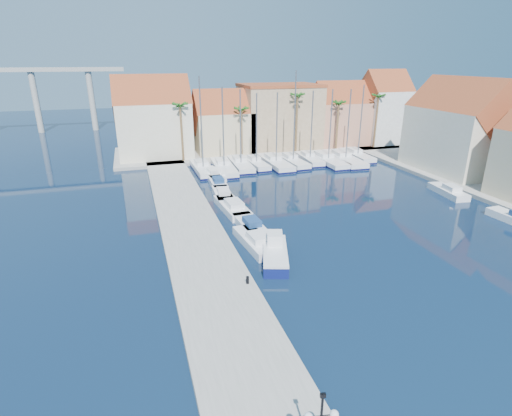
{
  "coord_description": "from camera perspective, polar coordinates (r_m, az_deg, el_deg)",
  "views": [
    {
      "loc": [
        -13.69,
        -23.18,
        16.21
      ],
      "look_at": [
        -3.2,
        10.56,
        3.0
      ],
      "focal_mm": 28.0,
      "sensor_mm": 36.0,
      "label": 1
    }
  ],
  "objects": [
    {
      "name": "motorboat_west_1",
      "position": [
        40.28,
        -0.84,
        -2.44
      ],
      "size": [
        2.34,
        6.22,
        1.4
      ],
      "rotation": [
        0.0,
        0.0,
        0.06
      ],
      "color": "white",
      "rests_on": "ground"
    },
    {
      "name": "shore_east",
      "position": [
        61.64,
        31.63,
        2.39
      ],
      "size": [
        12.0,
        60.0,
        0.5
      ],
      "primitive_type": "cube",
      "color": "gray",
      "rests_on": "ground"
    },
    {
      "name": "motorboat_east_1",
      "position": [
        56.27,
        25.81,
        2.2
      ],
      "size": [
        2.72,
        6.33,
        1.4
      ],
      "rotation": [
        0.0,
        0.0,
        -0.13
      ],
      "color": "white",
      "rests_on": "ground"
    },
    {
      "name": "sailboat_9",
      "position": [
        71.97,
        14.13,
        7.35
      ],
      "size": [
        2.92,
        9.54,
        12.34
      ],
      "rotation": [
        0.0,
        0.0,
        -0.05
      ],
      "color": "white",
      "rests_on": "ground"
    },
    {
      "name": "sailboat_1",
      "position": [
        62.1,
        -4.65,
        5.85
      ],
      "size": [
        3.43,
        10.81,
        12.53
      ],
      "rotation": [
        0.0,
        0.0,
        -0.06
      ],
      "color": "white",
      "rests_on": "ground"
    },
    {
      "name": "building_1",
      "position": [
        72.74,
        -4.71,
        11.8
      ],
      "size": [
        10.3,
        8.0,
        11.0
      ],
      "color": "beige",
      "rests_on": "shore_north"
    },
    {
      "name": "ground",
      "position": [
        31.42,
        11.58,
        -11.02
      ],
      "size": [
        260.0,
        260.0,
        0.0
      ],
      "primitive_type": "plane",
      "color": "black",
      "rests_on": "ground"
    },
    {
      "name": "sailboat_8",
      "position": [
        69.02,
        12.44,
        6.91
      ],
      "size": [
        3.96,
        12.07,
        11.83
      ],
      "rotation": [
        0.0,
        0.0,
        -0.07
      ],
      "color": "white",
      "rests_on": "ground"
    },
    {
      "name": "palm_0",
      "position": [
        66.02,
        -10.79,
        13.95
      ],
      "size": [
        2.6,
        2.6,
        10.15
      ],
      "color": "brown",
      "rests_on": "shore_north"
    },
    {
      "name": "building_4",
      "position": [
        84.53,
        17.7,
        13.29
      ],
      "size": [
        8.3,
        8.0,
        14.0
      ],
      "color": "silver",
      "rests_on": "shore_north"
    },
    {
      "name": "building_0",
      "position": [
        70.95,
        -14.44,
        12.03
      ],
      "size": [
        12.3,
        9.0,
        13.5
      ],
      "color": "beige",
      "rests_on": "shore_north"
    },
    {
      "name": "viaduct",
      "position": [
        108.37,
        -31.89,
        14.4
      ],
      "size": [
        48.0,
        2.2,
        14.45
      ],
      "color": "#9E9E99",
      "rests_on": "ground"
    },
    {
      "name": "motorboat_west_0",
      "position": [
        36.81,
        -0.05,
        -4.75
      ],
      "size": [
        2.75,
        6.75,
        1.4
      ],
      "rotation": [
        0.0,
        0.0,
        0.1
      ],
      "color": "white",
      "rests_on": "ground"
    },
    {
      "name": "palm_4",
      "position": [
        78.75,
        17.09,
        14.79
      ],
      "size": [
        2.6,
        2.6,
        10.65
      ],
      "color": "brown",
      "rests_on": "shore_north"
    },
    {
      "name": "sailboat_2",
      "position": [
        63.82,
        -2.26,
        6.31
      ],
      "size": [
        3.04,
        9.99,
        12.08
      ],
      "rotation": [
        0.0,
        0.0,
        -0.04
      ],
      "color": "white",
      "rests_on": "ground"
    },
    {
      "name": "sailboat_7",
      "position": [
        67.67,
        10.03,
        6.81
      ],
      "size": [
        3.18,
        11.4,
        11.88
      ],
      "rotation": [
        0.0,
        0.0,
        0.02
      ],
      "color": "white",
      "rests_on": "ground"
    },
    {
      "name": "sailboat_5",
      "position": [
        66.03,
        5.13,
        6.77
      ],
      "size": [
        2.88,
        9.51,
        14.63
      ],
      "rotation": [
        0.0,
        0.0,
        0.04
      ],
      "color": "white",
      "rests_on": "ground"
    },
    {
      "name": "motorboat_west_4",
      "position": [
        54.32,
        -5.48,
        3.6
      ],
      "size": [
        2.12,
        5.98,
        1.4
      ],
      "rotation": [
        0.0,
        0.0,
        -0.04
      ],
      "color": "white",
      "rests_on": "ground"
    },
    {
      "name": "motorboat_west_2",
      "position": [
        45.36,
        -3.38,
        0.21
      ],
      "size": [
        2.89,
        7.47,
        1.4
      ],
      "rotation": [
        0.0,
        0.0,
        0.08
      ],
      "color": "white",
      "rests_on": "ground"
    },
    {
      "name": "palm_3",
      "position": [
        74.7,
        11.75,
        14.25
      ],
      "size": [
        2.6,
        2.6,
        9.65
      ],
      "color": "brown",
      "rests_on": "shore_north"
    },
    {
      "name": "motorboat_west_3",
      "position": [
        49.51,
        -4.76,
        1.94
      ],
      "size": [
        2.41,
        6.31,
        1.4
      ],
      "rotation": [
        0.0,
        0.0,
        -0.07
      ],
      "color": "white",
      "rests_on": "ground"
    },
    {
      "name": "sailboat_0",
      "position": [
        61.7,
        -7.63,
        5.67
      ],
      "size": [
        2.73,
        9.77,
        14.02
      ],
      "rotation": [
        0.0,
        0.0,
        0.02
      ],
      "color": "white",
      "rests_on": "ground"
    },
    {
      "name": "bollard",
      "position": [
        30.16,
        -1.22,
        -10.25
      ],
      "size": [
        0.23,
        0.23,
        0.57
      ],
      "primitive_type": "cylinder",
      "color": "black",
      "rests_on": "quay_west"
    },
    {
      "name": "building_2",
      "position": [
        76.67,
        3.35,
        13.01
      ],
      "size": [
        14.2,
        10.2,
        11.5
      ],
      "color": "#9E8361",
      "rests_on": "shore_north"
    },
    {
      "name": "fishing_boat",
      "position": [
        34.3,
        2.73,
        -6.4
      ],
      "size": [
        3.78,
        6.36,
        2.11
      ],
      "rotation": [
        0.0,
        0.0,
        -0.31
      ],
      "color": "#0E1856",
      "rests_on": "ground"
    },
    {
      "name": "building_3",
      "position": [
        80.81,
        11.8,
        12.72
      ],
      "size": [
        10.3,
        8.0,
        12.0
      ],
      "color": "tan",
      "rests_on": "shore_north"
    },
    {
      "name": "motorboat_west_5",
      "position": [
        58.84,
        -6.24,
        4.9
      ],
      "size": [
        2.84,
        7.05,
        1.4
      ],
      "rotation": [
        0.0,
        0.0,
        0.09
      ],
      "color": "white",
      "rests_on": "ground"
    },
    {
      "name": "quay_west",
      "position": [
        40.28,
        -9.17,
        -3.12
      ],
      "size": [
        6.0,
        77.0,
        0.5
      ],
      "primitive_type": "cube",
      "color": "gray",
      "rests_on": "ground"
    },
    {
      "name": "sailboat_3",
      "position": [
        64.26,
        -0.06,
        6.44
      ],
      "size": [
        2.62,
        8.44,
        11.45
      ],
      "rotation": [
        0.0,
        0.0,
        0.05
      ],
      "color": "white",
      "rests_on": "ground"
    },
    {
      "name": "palm_1",
      "position": [
        68.02,
        -2.12,
        13.67
      ],
      "size": [
        2.6,
        2.6,
        9.15
      ],
      "color": "brown",
      "rests_on": "shore_north"
    },
    {
      "name": "building_6",
      "position": [
        66.39,
        26.94,
        9.93
      ],
      "size": [
        9.0,
        14.3,
        13.5
      ],
      "color": "beige",
      "rests_on": "shore_east"
    },
    {
      "name": "sailboat_4",
      "position": [
        65.03,
        2.7,
        6.55
      ],
      "size": [
        3.01,
        10.98,
        11.49
      ],
      "rotation": [
        0.0,
        0.0,
        0.01
      ],
      "color": "white",
      "rests_on": "ground"
    },
    {
      "name": "palm_2",
      "position": [
        71.09,
        5.95,
        15.4
      ],
      "size": [
        2.6,
        2.6,
        11.15
      ],
      "color": "brown",
      "rests_on": "shore_north"
    },
    {
      "name": "shore_north",
      "position": [
        76.7,
        1.13,
        8.48
      ],
      "size": [
        54.0,
        16.0,
        0.5
      ],
      "primitive_type": "cube",
      "color": "gray",
      "rests_on": "ground"
    },
    {
      "name": "sailboat_6",
      "position": [
        67.78,
        7.58,
        7.0
      ],
      "size": [
        2.74,
        8.73,
        11.62
      ],
      "rotation": [
        0.0,
        0.0,
        -0.05
      ],
      "color": "white",
      "rests_on": "ground"
    }
  ]
}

